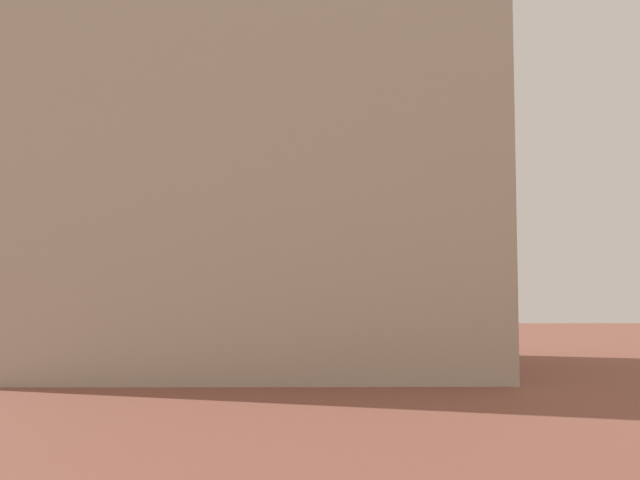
% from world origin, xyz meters
% --- Properties ---
extents(landmark_building, '(23.33, 12.76, 33.32)m').
position_xyz_m(landmark_building, '(-3.52, 33.24, 10.63)').
color(landmark_building, '#B2A893').
rests_on(landmark_building, ground_plane).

